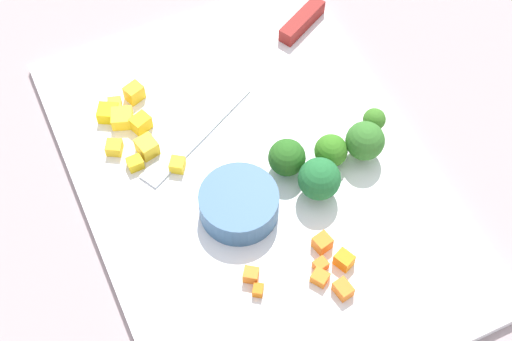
# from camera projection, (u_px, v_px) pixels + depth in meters

# --- Properties ---
(ground_plane) EXTENTS (4.00, 4.00, 0.00)m
(ground_plane) POSITION_uv_depth(u_px,v_px,m) (256.00, 182.00, 0.83)
(ground_plane) COLOR #A18E8F
(cutting_board) EXTENTS (0.49, 0.36, 0.01)m
(cutting_board) POSITION_uv_depth(u_px,v_px,m) (256.00, 179.00, 0.82)
(cutting_board) COLOR white
(cutting_board) RESTS_ON ground_plane
(prep_bowl) EXTENTS (0.08, 0.08, 0.03)m
(prep_bowl) POSITION_uv_depth(u_px,v_px,m) (239.00, 204.00, 0.78)
(prep_bowl) COLOR #385F87
(prep_bowl) RESTS_ON cutting_board
(chef_knife) EXTENTS (0.17, 0.29, 0.02)m
(chef_knife) POSITION_uv_depth(u_px,v_px,m) (269.00, 56.00, 0.90)
(chef_knife) COLOR silver
(chef_knife) RESTS_ON cutting_board
(carrot_dice_0) EXTENTS (0.02, 0.02, 0.02)m
(carrot_dice_0) POSITION_uv_depth(u_px,v_px,m) (344.00, 260.00, 0.76)
(carrot_dice_0) COLOR orange
(carrot_dice_0) RESTS_ON cutting_board
(carrot_dice_1) EXTENTS (0.02, 0.02, 0.01)m
(carrot_dice_1) POSITION_uv_depth(u_px,v_px,m) (343.00, 289.00, 0.74)
(carrot_dice_1) COLOR orange
(carrot_dice_1) RESTS_ON cutting_board
(carrot_dice_2) EXTENTS (0.02, 0.02, 0.01)m
(carrot_dice_2) POSITION_uv_depth(u_px,v_px,m) (251.00, 275.00, 0.75)
(carrot_dice_2) COLOR orange
(carrot_dice_2) RESTS_ON cutting_board
(carrot_dice_3) EXTENTS (0.01, 0.01, 0.01)m
(carrot_dice_3) POSITION_uv_depth(u_px,v_px,m) (321.00, 265.00, 0.76)
(carrot_dice_3) COLOR orange
(carrot_dice_3) RESTS_ON cutting_board
(carrot_dice_4) EXTENTS (0.02, 0.02, 0.02)m
(carrot_dice_4) POSITION_uv_depth(u_px,v_px,m) (322.00, 243.00, 0.77)
(carrot_dice_4) COLOR orange
(carrot_dice_4) RESTS_ON cutting_board
(carrot_dice_5) EXTENTS (0.02, 0.02, 0.01)m
(carrot_dice_5) POSITION_uv_depth(u_px,v_px,m) (320.00, 278.00, 0.75)
(carrot_dice_5) COLOR orange
(carrot_dice_5) RESTS_ON cutting_board
(carrot_dice_6) EXTENTS (0.02, 0.01, 0.01)m
(carrot_dice_6) POSITION_uv_depth(u_px,v_px,m) (258.00, 290.00, 0.74)
(carrot_dice_6) COLOR orange
(carrot_dice_6) RESTS_ON cutting_board
(pepper_dice_0) EXTENTS (0.01, 0.02, 0.01)m
(pepper_dice_0) POSITION_uv_depth(u_px,v_px,m) (135.00, 163.00, 0.82)
(pepper_dice_0) COLOR yellow
(pepper_dice_0) RESTS_ON cutting_board
(pepper_dice_1) EXTENTS (0.02, 0.02, 0.01)m
(pepper_dice_1) POSITION_uv_depth(u_px,v_px,m) (177.00, 165.00, 0.82)
(pepper_dice_1) COLOR yellow
(pepper_dice_1) RESTS_ON cutting_board
(pepper_dice_2) EXTENTS (0.02, 0.02, 0.01)m
(pepper_dice_2) POSITION_uv_depth(u_px,v_px,m) (114.00, 147.00, 0.83)
(pepper_dice_2) COLOR yellow
(pepper_dice_2) RESTS_ON cutting_board
(pepper_dice_3) EXTENTS (0.02, 0.02, 0.02)m
(pepper_dice_3) POSITION_uv_depth(u_px,v_px,m) (141.00, 123.00, 0.84)
(pepper_dice_3) COLOR yellow
(pepper_dice_3) RESTS_ON cutting_board
(pepper_dice_4) EXTENTS (0.02, 0.02, 0.02)m
(pepper_dice_4) POSITION_uv_depth(u_px,v_px,m) (134.00, 93.00, 0.87)
(pepper_dice_4) COLOR yellow
(pepper_dice_4) RESTS_ON cutting_board
(pepper_dice_5) EXTENTS (0.03, 0.03, 0.02)m
(pepper_dice_5) POSITION_uv_depth(u_px,v_px,m) (122.00, 118.00, 0.85)
(pepper_dice_5) COLOR yellow
(pepper_dice_5) RESTS_ON cutting_board
(pepper_dice_6) EXTENTS (0.02, 0.02, 0.01)m
(pepper_dice_6) POSITION_uv_depth(u_px,v_px,m) (115.00, 105.00, 0.86)
(pepper_dice_6) COLOR yellow
(pepper_dice_6) RESTS_ON cutting_board
(pepper_dice_7) EXTENTS (0.02, 0.02, 0.02)m
(pepper_dice_7) POSITION_uv_depth(u_px,v_px,m) (147.00, 147.00, 0.83)
(pepper_dice_7) COLOR yellow
(pepper_dice_7) RESTS_ON cutting_board
(pepper_dice_8) EXTENTS (0.03, 0.03, 0.02)m
(pepper_dice_8) POSITION_uv_depth(u_px,v_px,m) (108.00, 113.00, 0.85)
(pepper_dice_8) COLOR yellow
(pepper_dice_8) RESTS_ON cutting_board
(broccoli_floret_0) EXTENTS (0.02, 0.02, 0.03)m
(broccoli_floret_0) POSITION_uv_depth(u_px,v_px,m) (376.00, 123.00, 0.83)
(broccoli_floret_0) COLOR #8AB56C
(broccoli_floret_0) RESTS_ON cutting_board
(broccoli_floret_1) EXTENTS (0.04, 0.04, 0.04)m
(broccoli_floret_1) POSITION_uv_depth(u_px,v_px,m) (287.00, 158.00, 0.80)
(broccoli_floret_1) COLOR #8CB061
(broccoli_floret_1) RESTS_ON cutting_board
(broccoli_floret_2) EXTENTS (0.04, 0.04, 0.04)m
(broccoli_floret_2) POSITION_uv_depth(u_px,v_px,m) (331.00, 151.00, 0.81)
(broccoli_floret_2) COLOR #87AE6D
(broccoli_floret_2) RESTS_ON cutting_board
(broccoli_floret_3) EXTENTS (0.04, 0.04, 0.05)m
(broccoli_floret_3) POSITION_uv_depth(u_px,v_px,m) (319.00, 179.00, 0.78)
(broccoli_floret_3) COLOR #97AF68
(broccoli_floret_3) RESTS_ON cutting_board
(broccoli_floret_4) EXTENTS (0.04, 0.04, 0.05)m
(broccoli_floret_4) POSITION_uv_depth(u_px,v_px,m) (365.00, 141.00, 0.81)
(broccoli_floret_4) COLOR #96B26B
(broccoli_floret_4) RESTS_ON cutting_board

